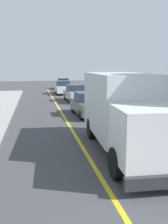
# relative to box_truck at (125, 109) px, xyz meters

# --- Properties ---
(centre_line_yellow) EXTENTS (0.16, 56.00, 0.01)m
(centre_line_yellow) POSITION_rel_box_truck_xyz_m (-1.65, 2.30, -1.76)
(centre_line_yellow) COLOR gold
(centre_line_yellow) RESTS_ON ground
(box_truck) EXTENTS (2.76, 7.29, 3.20)m
(box_truck) POSITION_rel_box_truck_xyz_m (0.00, 0.00, 0.00)
(box_truck) COLOR silver
(box_truck) RESTS_ON ground
(parked_car_near) EXTENTS (1.99, 4.47, 1.67)m
(parked_car_near) POSITION_rel_box_truck_xyz_m (0.09, 7.75, -0.97)
(parked_car_near) COLOR #4C564C
(parked_car_near) RESTS_ON ground
(parked_car_mid) EXTENTS (1.99, 4.47, 1.67)m
(parked_car_mid) POSITION_rel_box_truck_xyz_m (0.44, 15.23, -0.97)
(parked_car_mid) COLOR #B7B7BC
(parked_car_mid) RESTS_ON ground
(parked_car_far) EXTENTS (1.83, 4.41, 1.67)m
(parked_car_far) POSITION_rel_box_truck_xyz_m (-0.04, 22.25, -0.97)
(parked_car_far) COLOR silver
(parked_car_far) RESTS_ON ground
(parked_car_furthest) EXTENTS (1.90, 4.44, 1.67)m
(parked_car_furthest) POSITION_rel_box_truck_xyz_m (0.79, 29.15, -0.97)
(parked_car_furthest) COLOR maroon
(parked_car_furthest) RESTS_ON ground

